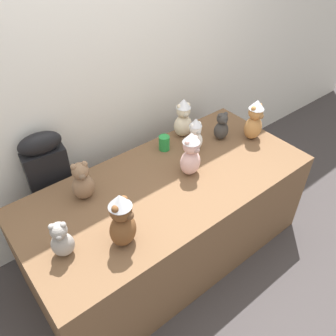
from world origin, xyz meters
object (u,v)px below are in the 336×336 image
Objects in this scene: instrument_case at (54,193)px; teddy_bear_blush at (191,154)px; teddy_bear_ash at (62,240)px; party_cup_green at (164,143)px; display_table at (168,219)px; teddy_bear_chestnut at (122,220)px; teddy_bear_mocha at (82,182)px; teddy_bear_caramel at (254,120)px; teddy_bear_charcoal at (222,127)px; teddy_bear_snow at (195,135)px; teddy_bear_cream at (183,118)px.

instrument_case is 1.02m from teddy_bear_blush.
teddy_bear_ash reaches higher than party_cup_green.
display_table is 8.39× the size of teddy_bear_ash.
teddy_bear_mocha is (0.00, 0.45, -0.04)m from teddy_bear_chestnut.
party_cup_green is at bearing 21.59° from teddy_bear_mocha.
instrument_case is at bearing 154.19° from teddy_bear_caramel.
party_cup_green is at bearing 172.41° from teddy_bear_charcoal.
instrument_case is 0.89m from teddy_bear_chestnut.
teddy_bear_snow is at bearing 35.57° from teddy_bear_blush.
teddy_bear_mocha is 1.12m from teddy_bear_charcoal.
teddy_bear_caramel reaches higher than instrument_case.
party_cup_green is (-0.17, 0.14, -0.07)m from teddy_bear_snow.
instrument_case is 0.49m from teddy_bear_mocha.
teddy_bear_mocha is 0.93m from teddy_bear_cream.
teddy_bear_ash is 0.74× the size of teddy_bear_cream.
teddy_bear_caramel is at bearing -0.12° from display_table.
teddy_bear_mocha reaches higher than teddy_bear_ash.
teddy_bear_mocha is 0.84× the size of teddy_bear_blush.
party_cup_green reaches higher than display_table.
teddy_bear_caramel and teddy_bear_blush have the same top height.
display_table is at bearing -38.91° from instrument_case.
teddy_bear_mocha is at bearing -175.21° from teddy_bear_snow.
party_cup_green is (0.21, 0.30, 0.41)m from display_table.
teddy_bear_cream is (0.92, 0.14, 0.03)m from teddy_bear_mocha.
teddy_bear_mocha is 2.47× the size of party_cup_green.
teddy_bear_cream is (1.21, 0.46, 0.04)m from teddy_bear_ash.
teddy_bear_charcoal is at bearing 13.56° from teddy_bear_blush.
teddy_bear_snow reaches higher than party_cup_green.
teddy_bear_chestnut is at bearing 1.27° from teddy_bear_ash.
party_cup_green is at bearing -150.27° from teddy_bear_cream.
instrument_case is at bearing 72.21° from teddy_bear_chestnut.
teddy_bear_blush is at bearing 30.43° from teddy_bear_ash.
instrument_case reaches higher than teddy_bear_cream.
instrument_case is 3.80× the size of teddy_bear_mocha.
display_table is 0.55m from party_cup_green.
teddy_bear_snow is 0.87m from teddy_bear_mocha.
teddy_bear_caramel reaches higher than teddy_bear_ash.
teddy_bear_caramel is 1.60m from teddy_bear_ash.
instrument_case reaches higher than party_cup_green.
instrument_case reaches higher than teddy_bear_mocha.
instrument_case is 4.40× the size of teddy_bear_ash.
teddy_bear_charcoal is (0.25, -0.02, -0.02)m from teddy_bear_snow.
instrument_case is 9.37× the size of party_cup_green.
teddy_bear_chestnut is 1.50× the size of teddy_bear_ash.
teddy_bear_cream is 2.86× the size of party_cup_green.
instrument_case is at bearing 173.16° from teddy_bear_charcoal.
teddy_bear_ash is at bearing -156.94° from teddy_bear_charcoal.
teddy_bear_caramel is 0.92× the size of teddy_bear_chestnut.
teddy_bear_caramel is 2.95× the size of party_cup_green.
teddy_bear_snow is at bearing 22.98° from display_table.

